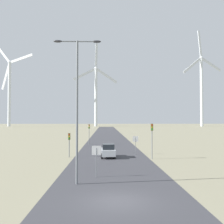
% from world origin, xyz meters
% --- Properties ---
extents(ground_plane, '(600.00, 600.00, 0.00)m').
position_xyz_m(ground_plane, '(0.00, 0.00, 0.00)').
color(ground_plane, gray).
extents(road_surface, '(10.00, 240.00, 0.01)m').
position_xyz_m(road_surface, '(0.00, 48.00, 0.00)').
color(road_surface, '#38383D').
rests_on(road_surface, ground).
extents(streetlamp, '(3.83, 0.32, 11.54)m').
position_xyz_m(streetlamp, '(-3.06, 4.36, 7.14)').
color(streetlamp, slate).
rests_on(streetlamp, ground).
extents(stop_sign_near, '(0.81, 0.07, 2.78)m').
position_xyz_m(stop_sign_near, '(-1.59, 6.91, 1.95)').
color(stop_sign_near, slate).
rests_on(stop_sign_near, ground).
extents(stop_sign_far, '(0.81, 0.07, 2.67)m').
position_xyz_m(stop_sign_far, '(3.68, 22.04, 1.87)').
color(stop_sign_far, slate).
rests_on(stop_sign_far, ground).
extents(traffic_light_post_near_left, '(0.28, 0.34, 3.28)m').
position_xyz_m(traffic_light_post_near_left, '(-5.70, 19.26, 2.41)').
color(traffic_light_post_near_left, slate).
rests_on(traffic_light_post_near_left, ground).
extents(traffic_light_post_near_right, '(0.28, 0.34, 4.59)m').
position_xyz_m(traffic_light_post_near_right, '(5.30, 17.35, 3.34)').
color(traffic_light_post_near_right, slate).
rests_on(traffic_light_post_near_right, ground).
extents(traffic_light_post_mid_left, '(0.28, 0.33, 4.16)m').
position_xyz_m(traffic_light_post_mid_left, '(-4.09, 37.15, 3.04)').
color(traffic_light_post_mid_left, slate).
rests_on(traffic_light_post_mid_left, ground).
extents(car_approaching, '(1.91, 4.15, 1.83)m').
position_xyz_m(car_approaching, '(-0.38, 19.00, 0.91)').
color(car_approaching, '#B7BCC1').
rests_on(car_approaching, ground).
extents(wind_turbine_far_left, '(33.21, 14.06, 64.51)m').
position_xyz_m(wind_turbine_far_left, '(-72.79, 181.24, 29.78)').
color(wind_turbine_far_left, silver).
rests_on(wind_turbine_far_left, ground).
extents(wind_turbine_left, '(33.85, 8.52, 63.92)m').
position_xyz_m(wind_turbine_left, '(-7.89, 183.77, 27.56)').
color(wind_turbine_left, silver).
rests_on(wind_turbine_left, ground).
extents(wind_turbine_center, '(33.97, 13.74, 72.61)m').
position_xyz_m(wind_turbine_center, '(72.32, 179.22, 31.78)').
color(wind_turbine_center, silver).
rests_on(wind_turbine_center, ground).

